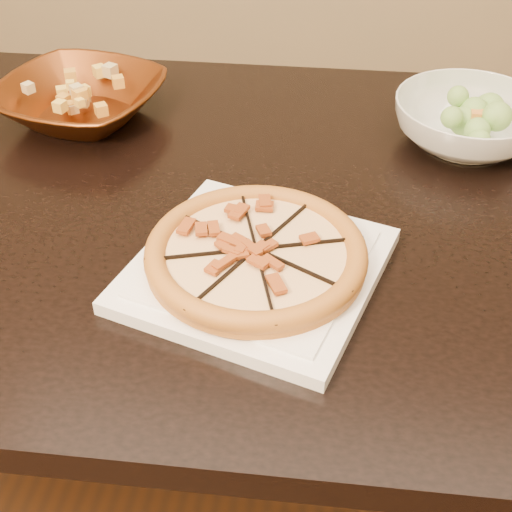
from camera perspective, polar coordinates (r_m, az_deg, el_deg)
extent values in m
cube|color=black|center=(1.01, -3.40, 3.85)|extent=(1.37, 0.90, 0.04)
cube|color=white|center=(0.85, 0.00, -1.09)|extent=(0.34, 0.34, 0.02)
cube|color=white|center=(0.85, 0.00, -0.52)|extent=(0.29, 0.29, 0.00)
cylinder|color=#B57B23|center=(0.84, 0.00, -0.11)|extent=(0.26, 0.26, 0.01)
torus|color=#B57B23|center=(0.84, 0.00, 0.32)|extent=(0.26, 0.26, 0.03)
cylinder|color=#FFD4A0|center=(0.84, 0.00, 0.26)|extent=(0.21, 0.21, 0.01)
cube|color=black|center=(0.83, 0.00, 0.53)|extent=(0.08, 0.25, 0.01)
cube|color=black|center=(0.83, 0.00, 0.53)|extent=(0.23, 0.12, 0.01)
cube|color=black|center=(0.83, 0.00, 0.53)|extent=(0.25, 0.08, 0.01)
cube|color=black|center=(0.83, 0.00, 0.53)|extent=(0.12, 0.23, 0.01)
cube|color=#984622|center=(0.84, 1.28, 0.82)|extent=(0.03, 0.02, 0.00)
cube|color=#984622|center=(0.85, 2.67, 1.44)|extent=(0.03, 0.02, 0.00)
cube|color=#984622|center=(0.87, 3.46, 2.45)|extent=(0.03, 0.03, 0.00)
cube|color=#984622|center=(0.85, 1.03, 1.58)|extent=(0.02, 0.03, 0.00)
cube|color=#984622|center=(0.87, 1.18, 2.63)|extent=(0.02, 0.03, 0.00)
cube|color=#984622|center=(0.89, 0.49, 3.68)|extent=(0.01, 0.02, 0.00)
cube|color=#984622|center=(0.86, -0.36, 2.06)|extent=(0.02, 0.03, 0.00)
cube|color=#984622|center=(0.87, -1.55, 2.85)|extent=(0.02, 0.03, 0.00)
cube|color=#984622|center=(0.88, -3.37, 3.26)|extent=(0.03, 0.03, 0.00)
cube|color=#984622|center=(0.85, -2.22, 1.69)|extent=(0.03, 0.02, 0.00)
cube|color=#984622|center=(0.85, -4.09, 1.66)|extent=(0.03, 0.02, 0.00)
cube|color=#984622|center=(0.83, -1.60, 0.79)|extent=(0.02, 0.01, 0.00)
cube|color=#984622|center=(0.83, -3.27, 0.36)|extent=(0.03, 0.02, 0.00)
cube|color=#984622|center=(0.81, -4.65, -0.61)|extent=(0.03, 0.02, 0.00)
cube|color=#984622|center=(0.82, -1.67, -0.16)|extent=(0.03, 0.03, 0.00)
cube|color=#984622|center=(0.80, -2.31, -1.31)|extent=(0.02, 0.03, 0.00)
cube|color=#984622|center=(0.78, -2.08, -2.73)|extent=(0.02, 0.03, 0.00)
cube|color=#984622|center=(0.80, -0.27, -0.99)|extent=(0.01, 0.02, 0.00)
cube|color=#984622|center=(0.79, 0.73, -2.11)|extent=(0.02, 0.03, 0.00)
cube|color=#984622|center=(0.82, 0.60, -0.14)|extent=(0.02, 0.03, 0.00)
cube|color=#984622|center=(0.81, 2.03, -0.86)|extent=(0.03, 0.03, 0.00)
cube|color=#984622|center=(0.80, 4.03, -1.12)|extent=(0.03, 0.02, 0.00)
cube|color=#984622|center=(0.83, 1.82, 0.26)|extent=(0.03, 0.02, 0.00)
cube|color=#984622|center=(0.83, 3.60, 0.46)|extent=(0.02, 0.01, 0.00)
imported|color=brown|center=(1.20, -13.83, 11.98)|extent=(0.30, 0.30, 0.06)
cube|color=tan|center=(1.19, -14.17, 13.90)|extent=(0.03, 0.03, 0.03)
cube|color=gold|center=(1.18, -13.34, 14.00)|extent=(0.03, 0.03, 0.03)
cube|color=#EBBE45|center=(1.19, -12.55, 14.28)|extent=(0.03, 0.03, 0.03)
cube|color=tan|center=(1.21, -12.03, 14.70)|extent=(0.03, 0.03, 0.03)
cube|color=gold|center=(1.19, -13.86, 14.08)|extent=(0.03, 0.03, 0.03)
cube|color=#EBBE45|center=(1.21, -13.59, 14.45)|extent=(0.03, 0.03, 0.03)
cube|color=tan|center=(1.22, -13.78, 14.79)|extent=(0.03, 0.03, 0.03)
cube|color=gold|center=(1.19, -14.18, 13.94)|extent=(0.03, 0.03, 0.03)
cube|color=#EBBE45|center=(1.20, -14.51, 14.20)|extent=(0.03, 0.03, 0.03)
cube|color=tan|center=(1.21, -15.24, 14.31)|extent=(0.03, 0.03, 0.03)
cube|color=gold|center=(1.22, -16.24, 14.21)|extent=(0.03, 0.03, 0.03)
cube|color=#EBBE45|center=(1.19, -14.69, 13.90)|extent=(0.03, 0.03, 0.03)
cube|color=tan|center=(1.19, -15.55, 13.74)|extent=(0.03, 0.03, 0.03)
cube|color=gold|center=(1.18, -16.34, 13.38)|extent=(0.03, 0.03, 0.03)
cube|color=#EBBE45|center=(1.18, -14.32, 13.85)|extent=(0.03, 0.03, 0.03)
cube|color=tan|center=(1.17, -14.88, 13.50)|extent=(0.03, 0.03, 0.03)
cube|color=gold|center=(1.16, -15.04, 13.10)|extent=(0.03, 0.03, 0.03)
cube|color=#EBBE45|center=(1.14, -14.70, 12.71)|extent=(0.03, 0.03, 0.03)
cube|color=tan|center=(1.17, -14.11, 13.65)|extent=(0.03, 0.03, 0.03)
cube|color=gold|center=(1.16, -13.61, 13.41)|extent=(0.03, 0.03, 0.03)
cube|color=#EBBE45|center=(1.15, -12.70, 13.34)|extent=(0.03, 0.03, 0.03)
cube|color=tan|center=(1.18, -13.96, 13.87)|extent=(0.03, 0.03, 0.03)
imported|color=silver|center=(1.15, 16.62, 10.21)|extent=(0.26, 0.26, 0.07)
sphere|color=#8FC460|center=(1.12, 17.13, 12.59)|extent=(0.04, 0.04, 0.04)
sphere|color=#8FC460|center=(1.13, 18.02, 12.71)|extent=(0.04, 0.04, 0.04)
sphere|color=#8FC460|center=(1.16, 18.02, 13.27)|extent=(0.04, 0.04, 0.04)
sphere|color=#8FC460|center=(1.13, 17.07, 12.86)|extent=(0.04, 0.04, 0.04)
sphere|color=#8FC460|center=(1.14, 16.15, 13.34)|extent=(0.04, 0.04, 0.04)
sphere|color=#8FC460|center=(1.12, 17.01, 12.63)|extent=(0.04, 0.04, 0.04)
sphere|color=#8FC460|center=(1.12, 15.89, 12.74)|extent=(0.04, 0.04, 0.04)
sphere|color=#8FC460|center=(1.10, 15.17, 12.31)|extent=(0.04, 0.04, 0.04)
sphere|color=#8FC460|center=(1.11, 16.81, 12.34)|extent=(0.04, 0.04, 0.04)
sphere|color=#8FC460|center=(1.09, 17.31, 11.74)|extent=(0.04, 0.04, 0.04)
sphere|color=#8FC460|center=(1.12, 17.29, 12.47)|extent=(0.04, 0.04, 0.04)
sphere|color=#8FC460|center=(1.11, 18.39, 12.13)|extent=(0.04, 0.04, 0.04)
cube|color=orange|center=(1.15, 18.28, 12.52)|extent=(0.02, 0.02, 0.01)
cube|color=orange|center=(1.10, 15.76, 11.82)|extent=(0.02, 0.02, 0.01)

